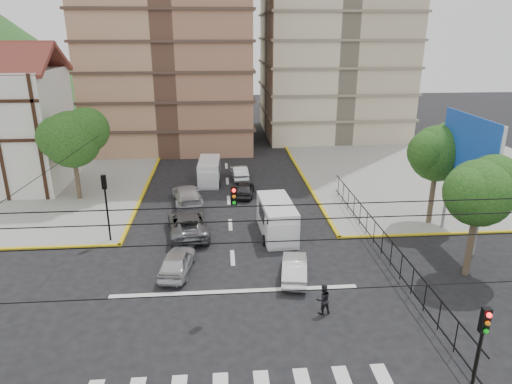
{
  "coord_description": "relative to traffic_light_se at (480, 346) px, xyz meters",
  "views": [
    {
      "loc": [
        -0.57,
        -19.64,
        12.89
      ],
      "look_at": [
        1.46,
        5.49,
        4.0
      ],
      "focal_mm": 32.0,
      "sensor_mm": 36.0,
      "label": 1
    }
  ],
  "objects": [
    {
      "name": "traffic_light_se",
      "position": [
        0.0,
        0.0,
        0.0
      ],
      "size": [
        0.28,
        0.22,
        4.4
      ],
      "color": "black",
      "rests_on": "ground"
    },
    {
      "name": "tree_tudor",
      "position": [
        -19.7,
        23.81,
        2.11
      ],
      "size": [
        5.39,
        4.4,
        7.43
      ],
      "color": "#473828",
      "rests_on": "ground"
    },
    {
      "name": "car_darkgrey_mid_right",
      "position": [
        -6.43,
        23.76,
        -2.5
      ],
      "size": [
        1.95,
        3.76,
        1.22
      ],
      "primitive_type": "imported",
      "rotation": [
        0.0,
        0.0,
        3.0
      ],
      "color": "#2B2A2D",
      "rests_on": "ground"
    },
    {
      "name": "van_left_lane",
      "position": [
        -9.4,
        27.34,
        -2.11
      ],
      "size": [
        1.98,
        4.66,
        2.07
      ],
      "rotation": [
        0.0,
        0.0,
        -0.04
      ],
      "color": "silver",
      "rests_on": "ground"
    },
    {
      "name": "billboard",
      "position": [
        6.65,
        13.8,
        2.89
      ],
      "size": [
        0.36,
        6.2,
        8.1
      ],
      "color": "slate",
      "rests_on": "ground"
    },
    {
      "name": "tree_park_c",
      "position": [
        6.29,
        16.81,
        2.22
      ],
      "size": [
        4.65,
        3.8,
        7.25
      ],
      "color": "#473828",
      "rests_on": "ground"
    },
    {
      "name": "traffic_light_nw",
      "position": [
        -15.6,
        15.6,
        0.0
      ],
      "size": [
        0.28,
        0.22,
        4.4
      ],
      "color": "black",
      "rests_on": "ground"
    },
    {
      "name": "pedestrian_crosswalk",
      "position": [
        -3.64,
        6.72,
        -2.34
      ],
      "size": [
        0.87,
        0.75,
        1.54
      ],
      "primitive_type": "imported",
      "rotation": [
        0.0,
        0.0,
        3.4
      ],
      "color": "black",
      "rests_on": "ground"
    },
    {
      "name": "van_right_lane",
      "position": [
        -4.74,
        15.69,
        -2.0
      ],
      "size": [
        2.29,
        5.2,
        2.29
      ],
      "rotation": [
        0.0,
        0.0,
        0.06
      ],
      "color": "silver",
      "rests_on": "ground"
    },
    {
      "name": "car_white_rear_right",
      "position": [
        -6.66,
        28.42,
        -2.48
      ],
      "size": [
        1.62,
        3.91,
        1.26
      ],
      "primitive_type": "imported",
      "rotation": [
        0.0,
        0.0,
        3.22
      ],
      "color": "silver",
      "rests_on": "ground"
    },
    {
      "name": "car_silver_rear_left",
      "position": [
        -11.08,
        22.3,
        -2.37
      ],
      "size": [
        2.93,
        5.38,
        1.48
      ],
      "primitive_type": "imported",
      "rotation": [
        0.0,
        0.0,
        3.32
      ],
      "color": "#B8B8BD",
      "rests_on": "ground"
    },
    {
      "name": "stop_line",
      "position": [
        -7.8,
        9.0,
        -3.11
      ],
      "size": [
        13.0,
        0.4,
        0.01
      ],
      "primitive_type": "cube",
      "color": "silver",
      "rests_on": "ground"
    },
    {
      "name": "tree_park_a",
      "position": [
        5.28,
        9.81,
        1.9
      ],
      "size": [
        4.41,
        3.6,
        6.83
      ],
      "color": "#473828",
      "rests_on": "ground"
    },
    {
      "name": "ground",
      "position": [
        -7.8,
        7.8,
        -3.11
      ],
      "size": [
        160.0,
        160.0,
        0.0
      ],
      "primitive_type": "plane",
      "color": "black",
      "rests_on": "ground"
    },
    {
      "name": "car_grey_mid_left",
      "position": [
        -10.68,
        16.53,
        -2.36
      ],
      "size": [
        3.25,
        5.74,
        1.51
      ],
      "primitive_type": "imported",
      "rotation": [
        0.0,
        0.0,
        3.28
      ],
      "color": "slate",
      "rests_on": "ground"
    },
    {
      "name": "car_silver_front_left",
      "position": [
        -10.96,
        11.33,
        -2.44
      ],
      "size": [
        2.12,
        4.14,
        1.35
      ],
      "primitive_type": "imported",
      "rotation": [
        0.0,
        0.0,
        3.0
      ],
      "color": "silver",
      "rests_on": "ground"
    },
    {
      "name": "sidewalk_nw",
      "position": [
        -27.8,
        27.8,
        -3.04
      ],
      "size": [
        26.0,
        26.0,
        0.15
      ],
      "primitive_type": "cube",
      "color": "gray",
      "rests_on": "ground"
    },
    {
      "name": "park_fence",
      "position": [
        1.2,
        12.3,
        -3.11
      ],
      "size": [
        0.1,
        22.5,
        1.66
      ],
      "primitive_type": null,
      "color": "black",
      "rests_on": "ground"
    },
    {
      "name": "tudor_building",
      "position": [
        -26.8,
        27.8,
        2.14
      ],
      "size": [
        10.8,
        8.05,
        12.23
      ],
      "color": "silver",
      "rests_on": "ground"
    },
    {
      "name": "sidewalk_ne",
      "position": [
        12.2,
        27.8,
        -3.04
      ],
      "size": [
        26.0,
        26.0,
        0.15
      ],
      "primitive_type": "cube",
      "color": "gray",
      "rests_on": "ground"
    },
    {
      "name": "car_white_front_right",
      "position": [
        -4.48,
        10.15,
        -2.49
      ],
      "size": [
        1.92,
        3.96,
        1.25
      ],
      "primitive_type": "imported",
      "rotation": [
        0.0,
        0.0,
        2.98
      ],
      "color": "white",
      "rests_on": "ground"
    },
    {
      "name": "traffic_light_hanging",
      "position": [
        -7.8,
        5.76,
        2.79
      ],
      "size": [
        18.0,
        9.12,
        0.92
      ],
      "color": "black",
      "rests_on": "ground"
    }
  ]
}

